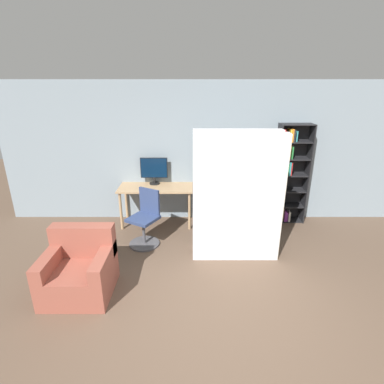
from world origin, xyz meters
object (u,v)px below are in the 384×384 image
at_px(monitor, 154,169).
at_px(mattress_near, 239,200).
at_px(office_chair, 146,222).
at_px(mattress_far, 236,193).
at_px(armchair, 80,270).
at_px(bookshelf, 288,175).

xyz_separation_m(monitor, mattress_near, (1.43, -1.44, -0.07)).
bearing_deg(office_chair, mattress_far, -5.51).
relative_size(office_chair, armchair, 1.14).
relative_size(office_chair, mattress_far, 0.48).
xyz_separation_m(office_chair, mattress_far, (1.49, -0.14, 0.60)).
bearing_deg(armchair, mattress_near, 19.83).
height_order(monitor, office_chair, monitor).
height_order(bookshelf, armchair, bookshelf).
bearing_deg(bookshelf, mattress_near, -129.30).
bearing_deg(bookshelf, mattress_far, -136.72).
bearing_deg(monitor, mattress_far, -37.88).
bearing_deg(office_chair, bookshelf, 19.77).
bearing_deg(mattress_near, mattress_far, 90.00).
bearing_deg(monitor, bookshelf, -0.27).
distance_m(bookshelf, armchair, 4.05).
xyz_separation_m(bookshelf, mattress_far, (-1.16, -1.10, 0.04)).
height_order(mattress_near, mattress_far, mattress_near).
height_order(monitor, bookshelf, bookshelf).
bearing_deg(mattress_far, armchair, -152.96).
bearing_deg(office_chair, armchair, -118.70).
relative_size(mattress_far, armchair, 2.35).
xyz_separation_m(bookshelf, mattress_near, (-1.16, -1.42, 0.04)).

